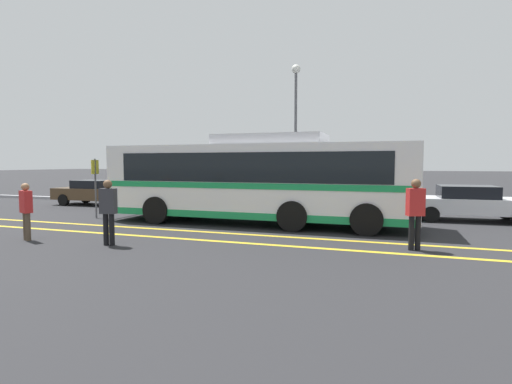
{
  "coord_description": "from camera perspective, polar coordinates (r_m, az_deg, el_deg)",
  "views": [
    {
      "loc": [
        5.36,
        -13.66,
        2.21
      ],
      "look_at": [
        0.67,
        0.02,
        1.16
      ],
      "focal_mm": 28.0,
      "sensor_mm": 36.0,
      "label": 1
    }
  ],
  "objects": [
    {
      "name": "parked_car_2",
      "position": [
        17.4,
        9.58,
        -0.57
      ],
      "size": [
        4.12,
        2.16,
        1.61
      ],
      "rotation": [
        0.0,
        0.0,
        -1.53
      ],
      "color": "silver",
      "rests_on": "ground_plane"
    },
    {
      "name": "curb_strip",
      "position": [
        19.72,
        5.06,
        -2.08
      ],
      "size": [
        39.03,
        0.36,
        0.15
      ],
      "primitive_type": "cube",
      "color": "#99999E",
      "rests_on": "ground_plane"
    },
    {
      "name": "lane_strip_1",
      "position": [
        11.44,
        -5.69,
        -6.99
      ],
      "size": [
        31.03,
        0.2,
        0.01
      ],
      "primitive_type": "cube",
      "rotation": [
        0.0,
        0.0,
        1.57
      ],
      "color": "gold",
      "rests_on": "ground_plane"
    },
    {
      "name": "parked_car_3",
      "position": [
        17.3,
        28.16,
        -1.37
      ],
      "size": [
        4.82,
        2.07,
        1.35
      ],
      "rotation": [
        0.0,
        0.0,
        -1.53
      ],
      "color": "silver",
      "rests_on": "ground_plane"
    },
    {
      "name": "pedestrian_1",
      "position": [
        10.85,
        21.8,
        -2.32
      ],
      "size": [
        0.47,
        0.37,
        1.82
      ],
      "rotation": [
        0.0,
        0.0,
        0.42
      ],
      "color": "black",
      "rests_on": "ground_plane"
    },
    {
      "name": "lane_strip_0",
      "position": [
        12.59,
        -3.27,
        -5.95
      ],
      "size": [
        31.03,
        0.2,
        0.01
      ],
      "primitive_type": "cube",
      "rotation": [
        0.0,
        0.0,
        1.57
      ],
      "color": "gold",
      "rests_on": "ground_plane"
    },
    {
      "name": "bus_stop_sign",
      "position": [
        17.2,
        -21.97,
        1.51
      ],
      "size": [
        0.07,
        0.4,
        2.39
      ],
      "rotation": [
        0.0,
        0.0,
        1.57
      ],
      "color": "#59595E",
      "rests_on": "ground_plane"
    },
    {
      "name": "pedestrian_0",
      "position": [
        13.14,
        -30.0,
        -2.0
      ],
      "size": [
        0.47,
        0.36,
        1.64
      ],
      "rotation": [
        0.0,
        0.0,
        5.89
      ],
      "color": "brown",
      "rests_on": "ground_plane"
    },
    {
      "name": "parked_car_1",
      "position": [
        19.3,
        -8.72,
        -0.44
      ],
      "size": [
        4.76,
        2.1,
        1.34
      ],
      "rotation": [
        0.0,
        0.0,
        -1.49
      ],
      "color": "#9E9EA3",
      "rests_on": "ground_plane"
    },
    {
      "name": "street_lamp",
      "position": [
        20.79,
        5.69,
        11.35
      ],
      "size": [
        0.45,
        0.45,
        7.18
      ],
      "color": "#59595E",
      "rests_on": "ground_plane"
    },
    {
      "name": "ground_plane",
      "position": [
        14.84,
        -2.46,
        -4.42
      ],
      "size": [
        220.0,
        220.0,
        0.0
      ],
      "primitive_type": "plane",
      "color": "#262628"
    },
    {
      "name": "transit_bus",
      "position": [
        14.46,
        0.06,
        1.88
      ],
      "size": [
        11.35,
        2.73,
        3.21
      ],
      "rotation": [
        0.0,
        0.0,
        1.57
      ],
      "color": "silver",
      "rests_on": "ground_plane"
    },
    {
      "name": "pedestrian_2",
      "position": [
        11.4,
        -20.35,
        -2.15
      ],
      "size": [
        0.45,
        0.29,
        1.77
      ],
      "rotation": [
        0.0,
        0.0,
        0.18
      ],
      "color": "black",
      "rests_on": "ground_plane"
    },
    {
      "name": "parked_car_0",
      "position": [
        22.66,
        -21.91,
        -0.02
      ],
      "size": [
        4.48,
        1.86,
        1.31
      ],
      "rotation": [
        0.0,
        0.0,
        -1.55
      ],
      "color": "#4C3823",
      "rests_on": "ground_plane"
    }
  ]
}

